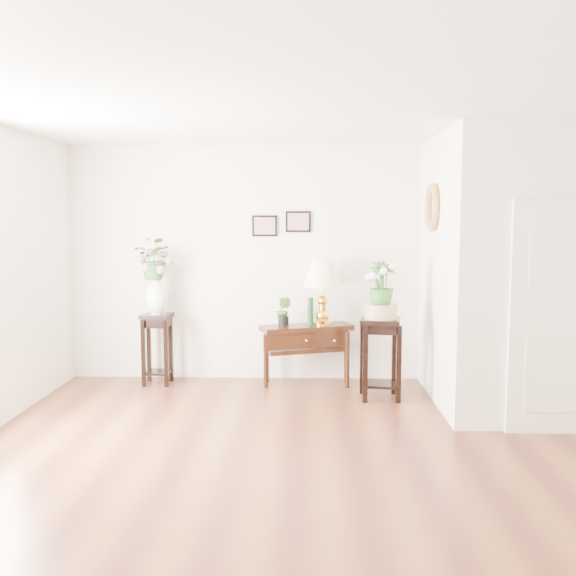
{
  "coord_description": "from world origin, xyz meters",
  "views": [
    {
      "loc": [
        -0.17,
        -4.92,
        1.91
      ],
      "look_at": [
        -0.33,
        1.3,
        1.26
      ],
      "focal_mm": 40.0,
      "sensor_mm": 36.0,
      "label": 1
    }
  ],
  "objects_px": {
    "console_table": "(306,355)",
    "table_lamp": "(322,295)",
    "plant_stand_b": "(380,358)",
    "plant_stand_a": "(157,349)"
  },
  "relations": [
    {
      "from": "console_table",
      "to": "table_lamp",
      "type": "relative_size",
      "value": 1.37
    },
    {
      "from": "console_table",
      "to": "table_lamp",
      "type": "distance_m",
      "value": 0.73
    },
    {
      "from": "plant_stand_b",
      "to": "table_lamp",
      "type": "bearing_deg",
      "value": 138.4
    },
    {
      "from": "console_table",
      "to": "table_lamp",
      "type": "height_order",
      "value": "table_lamp"
    },
    {
      "from": "plant_stand_a",
      "to": "table_lamp",
      "type": "bearing_deg",
      "value": -0.01
    },
    {
      "from": "plant_stand_b",
      "to": "plant_stand_a",
      "type": "bearing_deg",
      "value": 167.96
    },
    {
      "from": "table_lamp",
      "to": "plant_stand_b",
      "type": "distance_m",
      "value": 1.02
    },
    {
      "from": "table_lamp",
      "to": "plant_stand_b",
      "type": "xyz_separation_m",
      "value": [
        0.61,
        -0.54,
        -0.62
      ]
    },
    {
      "from": "table_lamp",
      "to": "plant_stand_a",
      "type": "relative_size",
      "value": 0.93
    },
    {
      "from": "console_table",
      "to": "table_lamp",
      "type": "bearing_deg",
      "value": -19.0
    }
  ]
}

